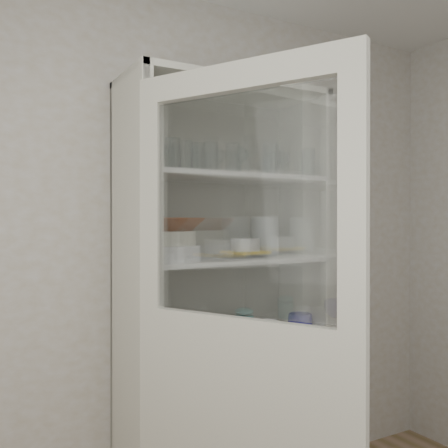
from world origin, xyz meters
TOP-DOWN VIEW (x-y plane):
  - wall_back at (0.00, 1.50)m, footprint 3.60×0.02m
  - pantry_cabinet at (0.20, 1.34)m, footprint 1.00×0.45m
  - cupboard_door at (-0.09, 0.65)m, footprint 0.46×0.81m
  - tumbler_0 at (-0.14, 1.11)m, footprint 0.07×0.07m
  - tumbler_1 at (-0.07, 1.14)m, footprint 0.08×0.08m
  - tumbler_2 at (0.06, 1.15)m, footprint 0.07×0.07m
  - tumbler_3 at (0.17, 1.14)m, footprint 0.09×0.09m
  - tumbler_4 at (0.36, 1.11)m, footprint 0.09×0.09m
  - tumbler_5 at (0.41, 1.16)m, footprint 0.08×0.08m
  - tumbler_6 at (0.61, 1.13)m, footprint 0.09×0.09m
  - tumbler_7 at (-0.10, 1.28)m, footprint 0.08×0.08m
  - tumbler_8 at (0.05, 1.29)m, footprint 0.09×0.09m
  - tumbler_9 at (0.05, 1.27)m, footprint 0.07×0.07m
  - goblet_0 at (-0.09, 1.36)m, footprint 0.07×0.07m
  - goblet_1 at (0.23, 1.38)m, footprint 0.07×0.07m
  - goblet_2 at (0.37, 1.40)m, footprint 0.08×0.08m
  - goblet_3 at (0.61, 1.35)m, footprint 0.08×0.08m
  - plate_stack_front at (-0.11, 1.20)m, footprint 0.25×0.25m
  - plate_stack_back at (-0.04, 1.41)m, footprint 0.22×0.22m
  - cream_bowl at (-0.11, 1.20)m, footprint 0.21×0.21m
  - terracotta_bowl at (-0.11, 1.20)m, footprint 0.30×0.30m
  - glass_platter at (0.31, 1.25)m, footprint 0.35×0.35m
  - yellow_trivet at (0.31, 1.25)m, footprint 0.21×0.21m
  - white_ramekin at (0.31, 1.25)m, footprint 0.16×0.16m
  - grey_bowl_stack at (0.45, 1.29)m, footprint 0.14×0.14m
  - mug_blue at (0.61, 1.20)m, footprint 0.15×0.15m
  - mug_teal at (0.35, 1.34)m, footprint 0.12×0.12m
  - mug_white at (0.37, 1.16)m, footprint 0.13×0.13m
  - teal_jar at (0.35, 1.32)m, footprint 0.10×0.10m
  - measuring_cups at (0.02, 1.18)m, footprint 0.11×0.11m
  - white_canister at (-0.15, 1.32)m, footprint 0.13×0.13m
  - cream_dish at (0.02, 1.26)m, footprint 0.34×0.34m
  - tin_box at (0.29, 1.23)m, footprint 0.21×0.17m

SIDE VIEW (x-z plane):
  - tin_box at x=0.29m, z-range 0.46..0.51m
  - cream_dish at x=0.02m, z-range 0.46..0.54m
  - cupboard_door at x=-0.09m, z-range -0.13..1.87m
  - measuring_cups at x=0.02m, z-range 0.86..0.90m
  - mug_teal at x=0.35m, z-range 0.86..0.95m
  - mug_white at x=0.37m, z-range 0.86..0.96m
  - mug_blue at x=0.61m, z-range 0.86..0.96m
  - teal_jar at x=0.35m, z-range 0.86..0.98m
  - white_canister at x=-0.15m, z-range 0.86..1.00m
  - pantry_cabinet at x=0.20m, z-range -0.11..1.99m
  - glass_platter at x=0.31m, z-range 1.26..1.28m
  - yellow_trivet at x=0.31m, z-range 1.28..1.29m
  - plate_stack_front at x=-0.11m, z-range 1.26..1.33m
  - wall_back at x=0.00m, z-range 0.00..2.60m
  - plate_stack_back at x=-0.04m, z-range 1.26..1.34m
  - white_ramekin at x=0.31m, z-range 1.29..1.35m
  - grey_bowl_stack at x=0.45m, z-range 1.26..1.46m
  - cream_bowl at x=-0.11m, z-range 1.33..1.39m
  - terracotta_bowl at x=-0.11m, z-range 1.39..1.46m
  - tumbler_7 at x=-0.10m, z-range 1.66..1.79m
  - tumbler_1 at x=-0.07m, z-range 1.66..1.79m
  - tumbler_9 at x=0.05m, z-range 1.66..1.79m
  - tumbler_0 at x=-0.14m, z-range 1.66..1.79m
  - tumbler_2 at x=0.06m, z-range 1.66..1.79m
  - tumbler_3 at x=0.17m, z-range 1.66..1.80m
  - tumbler_6 at x=0.61m, z-range 1.66..1.80m
  - tumbler_5 at x=0.41m, z-range 1.66..1.81m
  - tumbler_8 at x=0.05m, z-range 1.66..1.81m
  - goblet_0 at x=-0.09m, z-range 1.66..1.81m
  - tumbler_4 at x=0.36m, z-range 1.66..1.81m
  - goblet_1 at x=0.23m, z-range 1.66..1.82m
  - goblet_3 at x=0.61m, z-range 1.66..1.83m
  - goblet_2 at x=0.37m, z-range 1.66..1.85m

